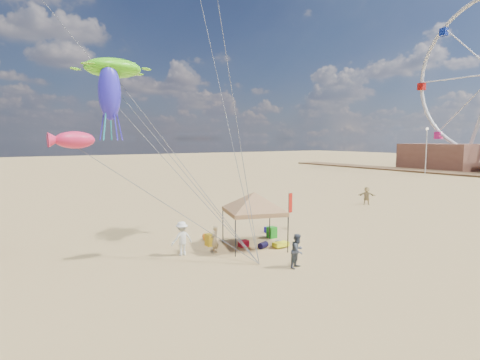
{
  "coord_description": "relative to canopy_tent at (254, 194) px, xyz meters",
  "views": [
    {
      "loc": [
        -11.78,
        -14.95,
        6.25
      ],
      "look_at": [
        0.0,
        3.0,
        4.0
      ],
      "focal_mm": 29.6,
      "sensor_mm": 36.0,
      "label": 1
    }
  ],
  "objects": [
    {
      "name": "feather_flag",
      "position": [
        4.34,
        1.93,
        -1.31
      ],
      "size": [
        0.4,
        0.12,
        2.65
      ],
      "color": "black",
      "rests_on": "ground"
    },
    {
      "name": "crate_grey",
      "position": [
        1.46,
        -0.45,
        -2.96
      ],
      "size": [
        0.34,
        0.3,
        0.28
      ],
      "primitive_type": "cube",
      "color": "gray",
      "rests_on": "ground"
    },
    {
      "name": "canopy_tent",
      "position": [
        0.0,
        0.0,
        0.0
      ],
      "size": [
        5.74,
        5.74,
        3.72
      ],
      "color": "black",
      "rests_on": "ground"
    },
    {
      "name": "building_north",
      "position": [
        65.87,
        26.73,
        -0.5
      ],
      "size": [
        10.0,
        14.0,
        5.2
      ],
      "primitive_type": "cube",
      "color": "#8C5947",
      "rests_on": "ground"
    },
    {
      "name": "bag_orange",
      "position": [
        -1.56,
        2.95,
        -2.92
      ],
      "size": [
        0.54,
        0.69,
        0.36
      ],
      "primitive_type": "cylinder",
      "rotation": [
        0.0,
        1.57,
        1.22
      ],
      "color": "orange",
      "rests_on": "ground"
    },
    {
      "name": "chair_green",
      "position": [
        2.22,
        1.17,
        -2.75
      ],
      "size": [
        0.5,
        0.5,
        0.7
      ],
      "primitive_type": "cube",
      "color": "#198D19",
      "rests_on": "ground"
    },
    {
      "name": "squid_kite",
      "position": [
        -7.21,
        2.67,
        5.55
      ],
      "size": [
        1.16,
        1.16,
        2.93
      ],
      "primitive_type": "ellipsoid",
      "rotation": [
        0.0,
        0.0,
        -0.03
      ],
      "color": "#3229D6",
      "rests_on": "ground"
    },
    {
      "name": "chair_yellow",
      "position": [
        -1.94,
        1.67,
        -2.75
      ],
      "size": [
        0.5,
        0.5,
        0.7
      ],
      "primitive_type": "cube",
      "color": "gold",
      "rests_on": "ground"
    },
    {
      "name": "fish_kite",
      "position": [
        -9.35,
        0.68,
        3.1
      ],
      "size": [
        1.93,
        1.5,
        0.77
      ],
      "primitive_type": "ellipsoid",
      "rotation": [
        0.0,
        0.0,
        -0.42
      ],
      "color": "#EF2652",
      "rests_on": "ground"
    },
    {
      "name": "turtle_kite",
      "position": [
        -6.79,
        3.41,
        6.87
      ],
      "size": [
        3.43,
        2.99,
        0.99
      ],
      "primitive_type": "ellipsoid",
      "rotation": [
        0.0,
        0.0,
        -0.23
      ],
      "color": "#57F117",
      "rests_on": "ground"
    },
    {
      "name": "person_near_b",
      "position": [
        -0.32,
        -4.12,
        -2.26
      ],
      "size": [
        0.99,
        0.88,
        1.67
      ],
      "primitive_type": "imported",
      "rotation": [
        0.0,
        0.0,
        0.37
      ],
      "color": "#3E4654",
      "rests_on": "ground"
    },
    {
      "name": "person_near_c",
      "position": [
        -4.15,
        0.83,
        -2.18
      ],
      "size": [
        1.19,
        0.69,
        1.84
      ],
      "primitive_type": "imported",
      "rotation": [
        0.0,
        0.0,
        3.15
      ],
      "color": "white",
      "rests_on": "ground"
    },
    {
      "name": "ground",
      "position": [
        -1.13,
        -3.27,
        -3.1
      ],
      "size": [
        280.0,
        280.0,
        0.0
      ],
      "primitive_type": "plane",
      "color": "tan",
      "rests_on": "ground"
    },
    {
      "name": "bag_navy",
      "position": [
        0.32,
        -0.45,
        -2.92
      ],
      "size": [
        0.69,
        0.54,
        0.36
      ],
      "primitive_type": "cylinder",
      "rotation": [
        0.0,
        1.57,
        0.35
      ],
      "color": "black",
      "rests_on": "ground"
    },
    {
      "name": "beach_cart",
      "position": [
        1.25,
        -0.92,
        -2.9
      ],
      "size": [
        0.9,
        0.5,
        0.24
      ],
      "primitive_type": "cube",
      "color": "#F0F51B",
      "rests_on": "ground"
    },
    {
      "name": "person_near_a",
      "position": [
        -2.47,
        0.22,
        -2.33
      ],
      "size": [
        0.66,
        0.59,
        1.53
      ],
      "primitive_type": "imported",
      "rotation": [
        0.0,
        0.0,
        3.64
      ],
      "color": "#A18A5C",
      "rests_on": "ground"
    },
    {
      "name": "person_far_c",
      "position": [
        17.51,
        6.22,
        -2.23
      ],
      "size": [
        1.49,
        1.51,
        1.73
      ],
      "primitive_type": "imported",
      "rotation": [
        0.0,
        0.0,
        5.49
      ],
      "color": "tan",
      "rests_on": "ground"
    },
    {
      "name": "lamp_north",
      "position": [
        53.87,
        22.73,
        2.42
      ],
      "size": [
        0.5,
        0.5,
        8.25
      ],
      "color": "silver",
      "rests_on": "ground"
    },
    {
      "name": "cooler_red",
      "position": [
        -0.45,
        0.4,
        -2.91
      ],
      "size": [
        0.54,
        0.38,
        0.38
      ],
      "primitive_type": "cube",
      "color": "#B10E21",
      "rests_on": "ground"
    },
    {
      "name": "cooler_blue",
      "position": [
        2.94,
        2.43,
        -2.91
      ],
      "size": [
        0.54,
        0.38,
        0.38
      ],
      "primitive_type": "cube",
      "color": "#1915B1",
      "rests_on": "ground"
    }
  ]
}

